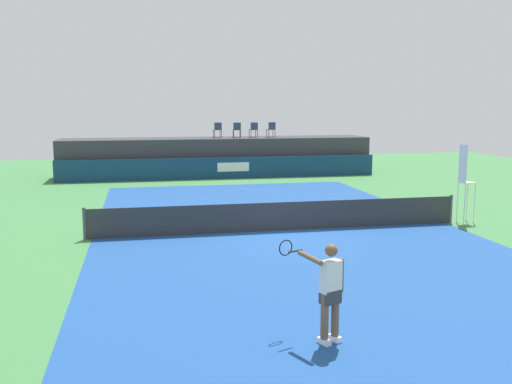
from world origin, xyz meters
The scene contains 14 objects.
ground_plane centered at (0.00, 3.00, 0.00)m, with size 48.00×48.00×0.00m, color #3D7A42.
court_inner centered at (0.00, 0.00, 0.00)m, with size 12.00×22.00×0.00m, color #1C478C.
sponsor_wall centered at (0.00, 13.50, 0.60)m, with size 18.00×0.22×1.20m.
spectator_platform centered at (0.00, 15.30, 1.10)m, with size 18.00×2.80×2.20m, color #38383D.
spectator_chair_far_left centered at (0.07, 15.50, 2.69)m, with size 0.47×0.47×0.89m.
spectator_chair_left centered at (1.19, 15.22, 2.69)m, with size 0.47×0.47×0.89m.
spectator_chair_center centered at (2.19, 15.20, 2.69)m, with size 0.47×0.47×0.89m.
spectator_chair_right centered at (3.30, 15.33, 2.69)m, with size 0.48×0.48×0.89m.
umpire_chair centered at (6.66, -0.01, 1.59)m, with size 0.48×0.48×2.76m.
tennis_net centered at (0.00, 0.00, 0.47)m, with size 12.40×0.02×0.95m, color #2D2D2D.
net_post_near centered at (-6.20, 0.00, 0.50)m, with size 0.10×0.10×1.00m, color #4C4C51.
net_post_far centered at (6.20, 0.00, 0.50)m, with size 0.10×0.10×1.00m, color #4C4C51.
tennis_player centered at (-1.32, -8.75, 0.96)m, with size 1.00×1.08×1.77m.
tennis_ball centered at (0.32, 8.76, 0.04)m, with size 0.07×0.07×0.07m, color #D8EA33.
Camera 1 is at (-4.44, -17.63, 4.12)m, focal length 39.43 mm.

